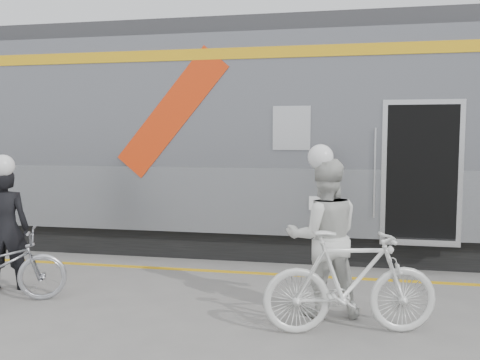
# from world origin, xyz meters

# --- Properties ---
(ground) EXTENTS (90.00, 90.00, 0.00)m
(ground) POSITION_xyz_m (0.00, 0.00, 0.00)
(ground) COLOR slate
(ground) RESTS_ON ground
(train) EXTENTS (24.00, 3.17, 4.10)m
(train) POSITION_xyz_m (0.82, 4.19, 2.05)
(train) COLOR black
(train) RESTS_ON ground
(safety_strip) EXTENTS (24.00, 0.12, 0.01)m
(safety_strip) POSITION_xyz_m (0.00, 2.15, 0.00)
(safety_strip) COLOR gold
(safety_strip) RESTS_ON ground
(man) EXTENTS (0.74, 0.63, 1.71)m
(man) POSITION_xyz_m (-2.74, 0.69, 0.85)
(man) COLOR black
(man) RESTS_ON ground
(woman) EXTENTS (1.04, 0.89, 1.86)m
(woman) POSITION_xyz_m (1.60, 0.54, 0.93)
(woman) COLOR silver
(woman) RESTS_ON ground
(bicycle_right) EXTENTS (1.95, 0.94, 1.13)m
(bicycle_right) POSITION_xyz_m (1.90, -0.01, 0.56)
(bicycle_right) COLOR silver
(bicycle_right) RESTS_ON ground
(helmet_man) EXTENTS (0.30, 0.30, 0.30)m
(helmet_man) POSITION_xyz_m (-2.74, 0.69, 1.86)
(helmet_man) COLOR white
(helmet_man) RESTS_ON man
(helmet_woman) EXTENTS (0.30, 0.30, 0.30)m
(helmet_woman) POSITION_xyz_m (1.60, 0.54, 2.01)
(helmet_woman) COLOR white
(helmet_woman) RESTS_ON woman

